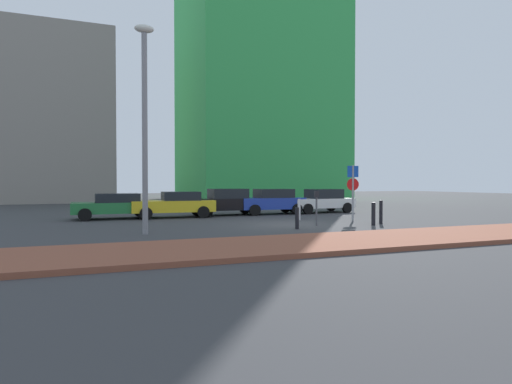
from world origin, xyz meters
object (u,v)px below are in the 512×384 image
(parking_sign_post, at_px, (353,186))
(parking_meter, at_px, (316,203))
(traffic_bollard_mid, at_px, (381,212))
(parked_car_green, at_px, (115,205))
(parked_car_blue, at_px, (271,201))
(traffic_bollard_near, at_px, (299,210))
(traffic_bollard_edge, at_px, (373,214))
(parked_car_yellow, at_px, (175,204))
(street_lamp, at_px, (145,113))
(traffic_bollard_far, at_px, (297,218))
(parked_car_white, at_px, (321,201))
(parked_car_black, at_px, (227,202))

(parking_sign_post, bearing_deg, parking_meter, -156.22)
(parking_meter, distance_m, traffic_bollard_mid, 3.21)
(parked_car_green, relative_size, parked_car_blue, 1.05)
(traffic_bollard_near, relative_size, traffic_bollard_edge, 1.05)
(parking_meter, bearing_deg, parking_sign_post, 23.78)
(traffic_bollard_mid, bearing_deg, traffic_bollard_edge, -150.32)
(parked_car_blue, relative_size, traffic_bollard_near, 3.72)
(parking_sign_post, bearing_deg, parked_car_yellow, 145.19)
(street_lamp, height_order, traffic_bollard_near, street_lamp)
(parked_car_green, height_order, traffic_bollard_mid, parked_car_green)
(parked_car_green, xyz_separation_m, parking_sign_post, (10.77, -5.64, 1.00))
(parking_meter, relative_size, street_lamp, 0.20)
(traffic_bollard_mid, bearing_deg, traffic_bollard_near, 129.90)
(traffic_bollard_far, bearing_deg, traffic_bollard_edge, 1.89)
(parked_car_blue, relative_size, parking_meter, 2.60)
(parked_car_blue, bearing_deg, parking_sign_post, -72.34)
(parking_sign_post, xyz_separation_m, traffic_bollard_mid, (0.51, -1.49, -1.18))
(parked_car_white, relative_size, parking_sign_post, 1.58)
(parked_car_green, relative_size, parked_car_yellow, 0.95)
(parked_car_yellow, height_order, parking_sign_post, parking_sign_post)
(parked_car_white, height_order, traffic_bollard_mid, parked_car_white)
(parked_car_black, height_order, traffic_bollard_edge, parked_car_black)
(parked_car_black, bearing_deg, traffic_bollard_mid, -55.73)
(parked_car_yellow, bearing_deg, traffic_bollard_far, -63.48)
(parking_meter, bearing_deg, parked_car_yellow, 127.78)
(street_lamp, bearing_deg, traffic_bollard_far, -4.28)
(parked_car_black, xyz_separation_m, parked_car_blue, (2.73, -0.17, -0.00))
(parking_sign_post, relative_size, traffic_bollard_mid, 2.53)
(traffic_bollard_edge, bearing_deg, traffic_bollard_mid, 29.68)
(traffic_bollard_near, xyz_separation_m, traffic_bollard_edge, (1.89, -3.52, -0.03))
(parking_sign_post, height_order, street_lamp, street_lamp)
(parked_car_black, distance_m, parked_car_white, 6.16)
(parking_meter, height_order, traffic_bollard_far, parking_meter)
(traffic_bollard_near, distance_m, traffic_bollard_mid, 4.06)
(parked_car_black, xyz_separation_m, traffic_bollard_mid, (5.08, -7.46, -0.25))
(parked_car_green, distance_m, parking_meter, 10.60)
(parked_car_blue, bearing_deg, parked_car_green, -179.06)
(parked_car_green, bearing_deg, traffic_bollard_edge, -35.50)
(traffic_bollard_edge, bearing_deg, parked_car_green, 144.50)
(parked_car_blue, xyz_separation_m, street_lamp, (-8.15, -7.37, 3.65))
(parked_car_blue, bearing_deg, parked_car_white, 1.31)
(parked_car_green, xyz_separation_m, parking_meter, (8.12, -6.81, 0.26))
(parked_car_yellow, height_order, street_lamp, street_lamp)
(parked_car_white, height_order, traffic_bollard_near, parked_car_white)
(traffic_bollard_edge, bearing_deg, traffic_bollard_far, -178.11)
(parked_car_green, xyz_separation_m, traffic_bollard_edge, (10.57, -7.54, -0.21))
(parking_meter, bearing_deg, street_lamp, -176.79)
(parked_car_green, relative_size, parked_car_black, 1.00)
(parked_car_yellow, height_order, traffic_bollard_near, parked_car_yellow)
(parked_car_green, bearing_deg, parked_car_blue, 0.94)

